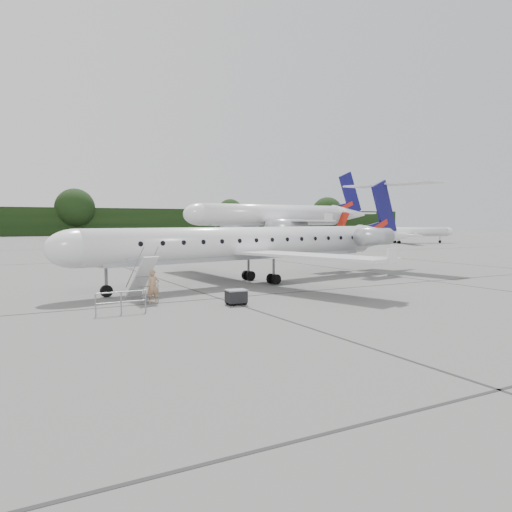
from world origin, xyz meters
TOP-DOWN VIEW (x-y plane):
  - ground at (0.00, 0.00)m, footprint 320.00×320.00m
  - treeline at (0.00, 130.00)m, footprint 260.00×4.00m
  - main_regional_jet at (-0.17, 7.96)m, footprint 32.23×25.63m
  - airstair at (-8.38, 4.30)m, footprint 1.22×2.31m
  - passenger at (-8.17, 3.07)m, footprint 0.67×0.49m
  - safety_railing at (-10.31, 0.81)m, footprint 2.20×0.12m
  - baggage_cart at (-4.72, 0.66)m, footprint 1.00×0.84m
  - bg_narrowbody at (35.24, 64.72)m, footprint 43.40×32.77m
  - bg_regional_right at (52.94, 47.48)m, footprint 27.23×23.83m

SIDE VIEW (x-z plane):
  - ground at x=0.00m, z-range 0.00..0.00m
  - baggage_cart at x=-4.72m, z-range 0.00..0.82m
  - safety_railing at x=-10.31m, z-range 0.00..1.00m
  - passenger at x=-8.17m, z-range 0.00..1.68m
  - airstair at x=-8.38m, z-range 0.00..2.33m
  - bg_regional_right at x=52.94m, z-range 0.00..5.95m
  - main_regional_jet at x=-0.17m, z-range 0.00..7.45m
  - treeline at x=0.00m, z-range 0.00..8.00m
  - bg_narrowbody at x=35.24m, z-range 0.00..14.81m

